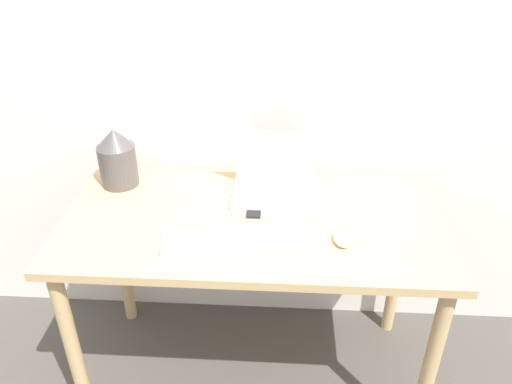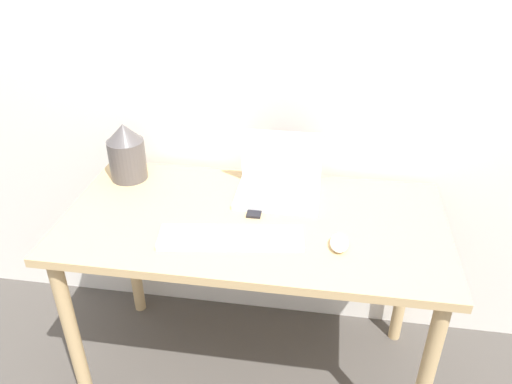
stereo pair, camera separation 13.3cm
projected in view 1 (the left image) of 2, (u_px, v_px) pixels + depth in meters
The scene contains 7 objects.
wall_back at pixel (260, 42), 1.78m from camera, with size 6.00×0.05×2.50m.
desk at pixel (253, 241), 1.74m from camera, with size 1.30×0.66×0.76m.
laptop at pixel (275, 180), 1.81m from camera, with size 0.30×0.23×0.24m.
keyboard at pixel (235, 239), 1.57m from camera, with size 0.47×0.19×0.02m.
mouse at pixel (343, 238), 1.57m from camera, with size 0.06×0.10×0.03m.
vase at pixel (117, 158), 1.84m from camera, with size 0.14×0.14×0.22m.
mp3_player at pixel (255, 213), 1.71m from camera, with size 0.05×0.06×0.01m.
Camera 1 is at (0.09, -1.08, 1.70)m, focal length 35.00 mm.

